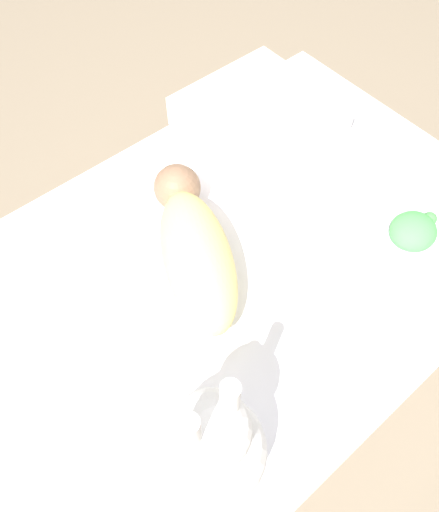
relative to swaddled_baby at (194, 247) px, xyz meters
name	(u,v)px	position (x,y,z in m)	size (l,w,h in m)	color
ground_plane	(238,291)	(0.10, -0.06, -0.27)	(12.00, 12.00, 0.00)	#7A6B56
bed_mattress	(239,275)	(0.10, -0.06, -0.17)	(1.50, 1.03, 0.18)	white
swaddled_baby	(194,247)	(0.00, 0.00, 0.00)	(0.33, 0.50, 0.17)	#EFDB7F
pillow	(259,117)	(0.46, 0.27, -0.03)	(0.40, 0.40, 0.10)	white
bunny_plush	(212,446)	(-0.27, -0.40, 0.06)	(0.21, 0.21, 0.39)	white
turtle_plush	(414,231)	(0.48, -0.30, -0.04)	(0.15, 0.12, 0.08)	#51B756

